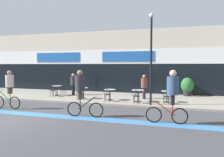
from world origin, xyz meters
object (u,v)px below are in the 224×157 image
at_px(bistro_table_2, 110,92).
at_px(cafe_chair_4_near, 166,95).
at_px(bistro_table_4, 167,94).
at_px(cafe_chair_1_near, 79,92).
at_px(pedestrian_near_end, 73,82).
at_px(planter_pot, 187,86).
at_px(cafe_chair_3_near, 136,95).
at_px(lamp_post, 151,52).
at_px(bistro_table_3, 138,93).
at_px(cafe_chair_0_near, 52,89).
at_px(cyclist_0, 172,92).
at_px(cyclist_1, 81,90).
at_px(cafe_chair_2_near, 107,93).
at_px(bistro_table_1, 83,91).
at_px(bistro_table_0, 57,88).
at_px(cyclist_2, 9,87).
at_px(cafe_chair_0_side, 64,89).
at_px(pedestrian_far_end, 144,84).

distance_m(bistro_table_2, cafe_chair_4_near, 3.64).
height_order(bistro_table_2, bistro_table_4, same).
bearing_deg(cafe_chair_4_near, cafe_chair_1_near, 85.06).
bearing_deg(pedestrian_near_end, planter_pot, -164.16).
distance_m(cafe_chair_3_near, lamp_post, 2.65).
distance_m(bistro_table_3, cafe_chair_0_near, 6.42).
bearing_deg(cyclist_0, cafe_chair_4_near, -86.54).
height_order(cyclist_1, pedestrian_near_end, cyclist_1).
distance_m(cafe_chair_1_near, cyclist_1, 4.32).
xyz_separation_m(bistro_table_2, cyclist_1, (-0.02, -4.35, 0.65)).
relative_size(bistro_table_2, cafe_chair_2_near, 0.85).
xyz_separation_m(bistro_table_1, cyclist_1, (1.92, -4.44, 0.63)).
bearing_deg(cafe_chair_2_near, cafe_chair_3_near, -100.36).
bearing_deg(pedestrian_near_end, lamp_post, 160.47).
relative_size(cafe_chair_1_near, cafe_chair_3_near, 1.00).
distance_m(bistro_table_0, planter_pot, 9.78).
bearing_deg(bistro_table_3, cafe_chair_0_near, 176.06).
bearing_deg(bistro_table_4, cyclist_2, -153.81).
distance_m(cafe_chair_0_near, cafe_chair_2_near, 4.62).
bearing_deg(cafe_chair_2_near, lamp_post, -102.94).
bearing_deg(cafe_chair_0_side, pedestrian_near_end, -125.18).
relative_size(bistro_table_0, bistro_table_3, 0.94).
bearing_deg(cafe_chair_3_near, bistro_table_2, 68.12).
bearing_deg(cyclist_2, cafe_chair_0_near, -90.22).
bearing_deg(bistro_table_4, bistro_table_2, -176.77).
bearing_deg(cafe_chair_3_near, cyclist_2, 115.74).
bearing_deg(pedestrian_near_end, bistro_table_4, 171.67).
relative_size(planter_pot, pedestrian_far_end, 0.83).
distance_m(bistro_table_4, cyclist_1, 5.86).
height_order(bistro_table_2, bistro_table_3, bistro_table_3).
bearing_deg(lamp_post, pedestrian_far_end, 108.25).
height_order(cyclist_2, pedestrian_near_end, cyclist_2).
relative_size(bistro_table_0, cafe_chair_1_near, 0.82).
height_order(cafe_chair_0_near, cyclist_0, cyclist_0).
distance_m(bistro_table_1, cafe_chair_1_near, 0.63).
bearing_deg(bistro_table_4, bistro_table_0, 174.95).
bearing_deg(bistro_table_3, cafe_chair_0_side, 169.51).
height_order(lamp_post, pedestrian_near_end, lamp_post).
relative_size(cafe_chair_3_near, pedestrian_far_end, 0.55).
bearing_deg(cafe_chair_1_near, bistro_table_2, -73.85).
height_order(bistro_table_0, cafe_chair_1_near, cafe_chair_1_near).
bearing_deg(bistro_table_4, cafe_chair_2_near, -167.05).
xyz_separation_m(bistro_table_1, cafe_chair_3_near, (3.82, -0.86, -0.01)).
bearing_deg(cafe_chair_3_near, cafe_chair_2_near, 86.00).
height_order(cafe_chair_0_side, cyclist_2, cyclist_2).
distance_m(planter_pot, pedestrian_far_end, 3.70).
relative_size(cafe_chair_4_near, planter_pot, 0.66).
xyz_separation_m(bistro_table_3, bistro_table_4, (1.73, 0.35, -0.04)).
relative_size(bistro_table_0, pedestrian_near_end, 0.45).
xyz_separation_m(bistro_table_1, bistro_table_4, (5.55, 0.11, -0.03)).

